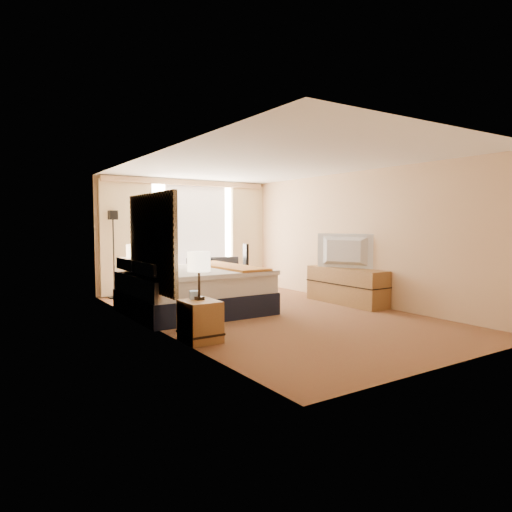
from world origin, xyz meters
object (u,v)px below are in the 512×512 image
bed (193,289)px  floor_lamp (113,236)px  loveseat (214,282)px  desk_chair (240,272)px  television (343,251)px  lamp_left (199,263)px  nightstand_left (200,321)px  nightstand_right (138,296)px  lamp_right (135,253)px  media_dresser (346,286)px

bed → floor_lamp: bearing=107.4°
loveseat → floor_lamp: floor_lamp is taller
desk_chair → television: (1.14, -2.03, 0.53)m
bed → lamp_left: (-0.79, -1.84, 0.65)m
nightstand_left → bed: 2.07m
nightstand_right → loveseat: (2.15, 1.15, -0.01)m
television → nightstand_right: bearing=44.3°
nightstand_right → television: bearing=-21.1°
desk_chair → nightstand_right: bearing=-144.0°
bed → loveseat: 2.21m
nightstand_right → lamp_left: lamp_left is taller
bed → floor_lamp: (-0.73, 2.33, 0.90)m
lamp_left → television: bearing=15.9°
loveseat → lamp_right: 2.61m
bed → lamp_left: 2.10m
media_dresser → loveseat: loveseat is taller
nightstand_left → loveseat: loveseat is taller
television → lamp_left: bearing=81.3°
media_dresser → desk_chair: desk_chair is taller
lamp_left → television: 3.77m
nightstand_left → desk_chair: (2.51, 3.13, 0.23)m
lamp_right → nightstand_right: bearing=38.8°
media_dresser → loveseat: (-1.55, 2.60, -0.08)m
media_dresser → lamp_left: size_ratio=2.78×
desk_chair → lamp_left: lamp_left is taller
nightstand_right → media_dresser: (3.70, -1.45, 0.07)m
desk_chair → media_dresser: bearing=-38.2°
media_dresser → floor_lamp: (-3.62, 3.18, 0.96)m
floor_lamp → lamp_left: 4.18m
television → lamp_right: bearing=45.0°
lamp_right → television: bearing=-20.4°
desk_chair → lamp_left: (-2.49, -3.07, 0.55)m
nightstand_right → lamp_left: (0.02, -2.44, 0.78)m
nightstand_left → television: (3.65, 1.09, 0.76)m
television → floor_lamp: bearing=24.1°
desk_chair → television: 2.39m
bed → media_dresser: bearing=-16.4°
nightstand_right → floor_lamp: size_ratio=0.30×
floor_lamp → lamp_left: floor_lamp is taller
nightstand_left → television: 3.89m
desk_chair → loveseat: bearing=146.7°
nightstand_right → bed: bearing=-36.6°
media_dresser → desk_chair: (-1.19, 2.08, 0.15)m
loveseat → bed: bearing=-107.9°
nightstand_left → nightstand_right: 2.50m
loveseat → desk_chair: 0.67m
bed → floor_lamp: size_ratio=1.23×
desk_chair → lamp_right: size_ratio=1.74×
nightstand_left → desk_chair: 4.02m
nightstand_left → media_dresser: 3.85m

